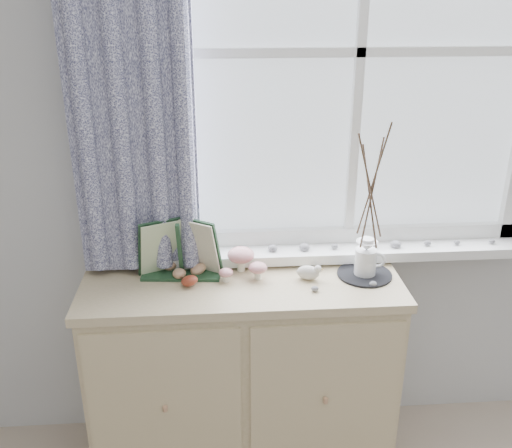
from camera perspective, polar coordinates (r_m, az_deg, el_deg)
The scene contains 8 objects.
sideboard at distance 2.38m, azimuth -1.33°, elevation -14.76°, with size 1.20×0.45×0.85m.
botanical_book at distance 2.12m, azimuth -7.66°, elevation -2.67°, with size 0.34×0.13×0.24m, color #1C3A23, non-canonical shape.
toadstool_cluster at distance 2.17m, azimuth -1.31°, elevation -3.66°, with size 0.18×0.16×0.10m.
wooden_eggs at distance 2.17m, azimuth -7.21°, elevation -4.79°, with size 0.16×0.17×0.06m.
songbird_figurine at distance 2.15m, azimuth 5.24°, elevation -4.78°, with size 0.12×0.05×0.06m, color beige, non-canonical shape.
crocheted_doily at distance 2.22m, azimuth 10.79°, elevation -4.97°, with size 0.21×0.21×0.01m, color black.
twig_pitcher at distance 2.08m, azimuth 11.50°, elevation 3.64°, with size 0.27×0.27×0.62m.
sideboard_pebbles at distance 2.15m, azimuth 7.92°, elevation -5.57°, with size 0.25×0.18×0.02m.
Camera 1 is at (-0.24, -0.13, 1.87)m, focal length 40.00 mm.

